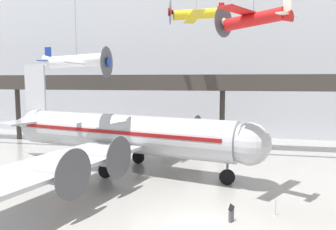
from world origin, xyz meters
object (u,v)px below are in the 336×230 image
(suspended_plane_red_highwing, at_px, (253,19))
(suspended_plane_white_twin, at_px, (77,61))
(suspended_plane_yellow_lowwing, at_px, (196,14))
(info_sign_pedestal, at_px, (231,215))
(stanchion_barrier, at_px, (275,211))
(airliner_silver_main, at_px, (119,133))

(suspended_plane_red_highwing, distance_m, suspended_plane_white_twin, 15.19)
(suspended_plane_yellow_lowwing, xyz_separation_m, suspended_plane_white_twin, (-8.68, -13.63, -6.21))
(info_sign_pedestal, bearing_deg, suspended_plane_white_twin, -176.06)
(stanchion_barrier, relative_size, info_sign_pedestal, 0.87)
(info_sign_pedestal, bearing_deg, airliner_silver_main, 167.28)
(stanchion_barrier, bearing_deg, airliner_silver_main, 148.49)
(suspended_plane_white_twin, bearing_deg, suspended_plane_yellow_lowwing, 57.31)
(airliner_silver_main, height_order, suspended_plane_yellow_lowwing, suspended_plane_yellow_lowwing)
(suspended_plane_red_highwing, relative_size, suspended_plane_white_twin, 0.75)
(suspended_plane_yellow_lowwing, xyz_separation_m, suspended_plane_red_highwing, (5.95, -16.85, -3.74))
(suspended_plane_red_highwing, height_order, suspended_plane_white_twin, suspended_plane_red_highwing)
(airliner_silver_main, height_order, stanchion_barrier, airliner_silver_main)
(airliner_silver_main, relative_size, info_sign_pedestal, 26.92)
(airliner_silver_main, distance_m, info_sign_pedestal, 15.21)
(suspended_plane_yellow_lowwing, bearing_deg, suspended_plane_red_highwing, 93.27)
(suspended_plane_yellow_lowwing, xyz_separation_m, stanchion_barrier, (7.62, -18.56, -16.34))
(airliner_silver_main, bearing_deg, suspended_plane_white_twin, -110.92)
(airliner_silver_main, bearing_deg, suspended_plane_yellow_lowwing, 72.10)
(suspended_plane_white_twin, bearing_deg, suspended_plane_red_highwing, -12.61)
(suspended_plane_yellow_lowwing, bearing_deg, airliner_silver_main, 42.14)
(airliner_silver_main, relative_size, suspended_plane_white_twin, 2.97)
(stanchion_barrier, bearing_deg, suspended_plane_yellow_lowwing, 112.31)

